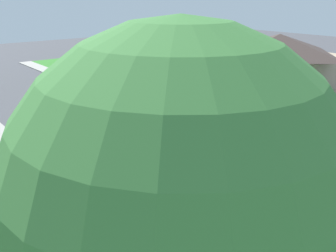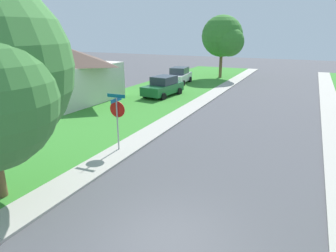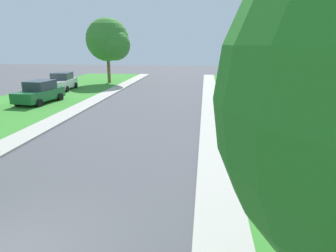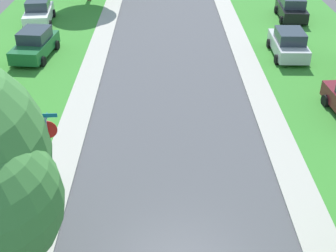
# 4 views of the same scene
# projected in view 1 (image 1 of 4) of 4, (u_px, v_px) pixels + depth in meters

# --- Properties ---
(sidewalk_east) EXTENTS (1.40, 56.00, 0.10)m
(sidewalk_east) POSITION_uv_depth(u_px,v_px,m) (182.00, 123.00, 22.93)
(sidewalk_east) COLOR #ADA89E
(sidewalk_east) RESTS_ON ground
(lawn_east) EXTENTS (8.00, 56.00, 0.08)m
(lawn_east) POSITION_uv_depth(u_px,v_px,m) (234.00, 109.00, 25.71)
(lawn_east) COLOR #38842D
(lawn_east) RESTS_ON ground
(sidewalk_west) EXTENTS (1.40, 56.00, 0.10)m
(sidewalk_west) POSITION_uv_depth(u_px,v_px,m) (28.00, 164.00, 17.39)
(sidewalk_west) COLOR #ADA89E
(sidewalk_west) RESTS_ON ground
(stop_sign_far_corner) EXTENTS (0.92, 0.92, 2.77)m
(stop_sign_far_corner) POSITION_uv_depth(u_px,v_px,m) (98.00, 188.00, 11.45)
(stop_sign_far_corner) COLOR #9E9EA3
(stop_sign_far_corner) RESTS_ON ground
(car_maroon_driveway_right) EXTENTS (2.30, 4.43, 1.76)m
(car_maroon_driveway_right) POSITION_uv_depth(u_px,v_px,m) (265.00, 109.00, 22.85)
(car_maroon_driveway_right) COLOR maroon
(car_maroon_driveway_right) RESTS_ON ground
(car_black_behind_trees) EXTENTS (2.26, 4.41, 1.76)m
(car_black_behind_trees) POSITION_uv_depth(u_px,v_px,m) (134.00, 70.00, 34.51)
(car_black_behind_trees) COLOR black
(car_black_behind_trees) RESTS_ON ground
(car_silver_far_down_street) EXTENTS (2.13, 4.35, 1.76)m
(car_silver_far_down_street) POSITION_uv_depth(u_px,v_px,m) (167.00, 89.00, 27.84)
(car_silver_far_down_street) COLOR silver
(car_silver_far_down_street) RESTS_ON ground
(car_blue_kerbside_mid) EXTENTS (2.46, 4.50, 1.76)m
(car_blue_kerbside_mid) POSITION_uv_depth(u_px,v_px,m) (92.00, 58.00, 41.25)
(car_blue_kerbside_mid) COLOR #1E389E
(car_blue_kerbside_mid) RESTS_ON ground
(tree_sidewalk_near) EXTENTS (6.01, 5.59, 7.22)m
(tree_sidewalk_near) POSITION_uv_depth(u_px,v_px,m) (202.00, 205.00, 6.09)
(tree_sidewalk_near) COLOR brown
(tree_sidewalk_near) RESTS_ON ground
(house_right_setback) EXTENTS (9.16, 7.98, 4.60)m
(house_right_setback) POSITION_uv_depth(u_px,v_px,m) (277.00, 63.00, 29.69)
(house_right_setback) COLOR tan
(house_right_setback) RESTS_ON ground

